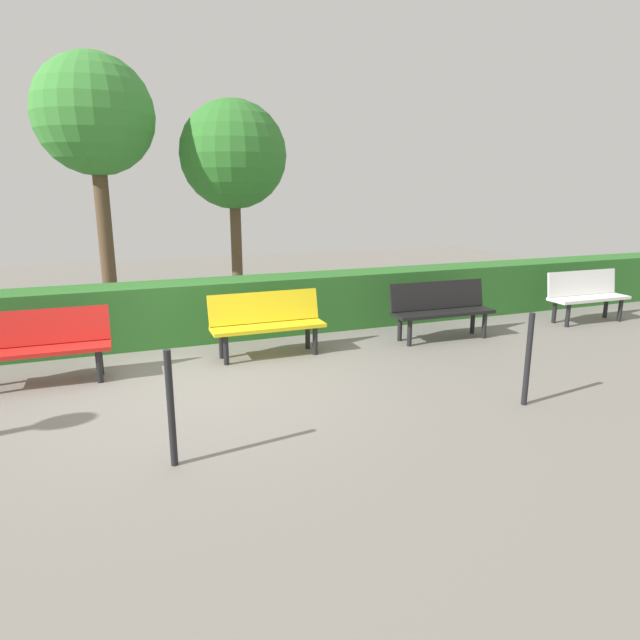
{
  "coord_description": "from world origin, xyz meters",
  "views": [
    {
      "loc": [
        0.7,
        6.15,
        2.25
      ],
      "look_at": [
        -1.78,
        -0.33,
        0.55
      ],
      "focal_mm": 30.54,
      "sensor_mm": 36.0,
      "label": 1
    }
  ],
  "objects_px": {
    "bench_white": "(586,294)",
    "bench_red": "(42,343)",
    "bench_yellow": "(267,321)",
    "bench_black": "(441,307)",
    "tree_near": "(233,156)",
    "tree_mid": "(94,118)"
  },
  "relations": [
    {
      "from": "tree_mid",
      "to": "bench_white",
      "type": "bearing_deg",
      "value": 155.87
    },
    {
      "from": "bench_red",
      "to": "bench_black",
      "type": "bearing_deg",
      "value": -179.28
    },
    {
      "from": "tree_near",
      "to": "bench_black",
      "type": "bearing_deg",
      "value": 124.96
    },
    {
      "from": "bench_white",
      "to": "bench_yellow",
      "type": "xyz_separation_m",
      "value": [
        5.61,
        -0.07,
        0.0
      ]
    },
    {
      "from": "bench_white",
      "to": "bench_red",
      "type": "height_order",
      "value": "bench_white"
    },
    {
      "from": "bench_black",
      "to": "bench_red",
      "type": "distance_m",
      "value": 5.42
    },
    {
      "from": "bench_white",
      "to": "bench_black",
      "type": "xyz_separation_m",
      "value": [
        2.92,
        0.04,
        0.0
      ]
    },
    {
      "from": "bench_yellow",
      "to": "tree_near",
      "type": "bearing_deg",
      "value": -95.92
    },
    {
      "from": "bench_white",
      "to": "tree_near",
      "type": "xyz_separation_m",
      "value": [
        5.28,
        -3.33,
        2.32
      ]
    },
    {
      "from": "bench_black",
      "to": "bench_red",
      "type": "relative_size",
      "value": 1.06
    },
    {
      "from": "bench_yellow",
      "to": "bench_red",
      "type": "bearing_deg",
      "value": 2.26
    },
    {
      "from": "bench_yellow",
      "to": "bench_red",
      "type": "distance_m",
      "value": 2.74
    },
    {
      "from": "bench_black",
      "to": "bench_yellow",
      "type": "relative_size",
      "value": 1.04
    },
    {
      "from": "bench_yellow",
      "to": "tree_near",
      "type": "distance_m",
      "value": 4.01
    },
    {
      "from": "bench_white",
      "to": "bench_yellow",
      "type": "bearing_deg",
      "value": 0.25
    },
    {
      "from": "tree_mid",
      "to": "bench_yellow",
      "type": "bearing_deg",
      "value": 120.68
    },
    {
      "from": "bench_white",
      "to": "tree_mid",
      "type": "relative_size",
      "value": 0.33
    },
    {
      "from": "bench_black",
      "to": "tree_near",
      "type": "distance_m",
      "value": 4.72
    },
    {
      "from": "bench_white",
      "to": "bench_yellow",
      "type": "distance_m",
      "value": 5.61
    },
    {
      "from": "bench_red",
      "to": "bench_white",
      "type": "bearing_deg",
      "value": -178.97
    },
    {
      "from": "bench_black",
      "to": "tree_mid",
      "type": "height_order",
      "value": "tree_mid"
    },
    {
      "from": "bench_white",
      "to": "bench_yellow",
      "type": "height_order",
      "value": "bench_white"
    }
  ]
}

